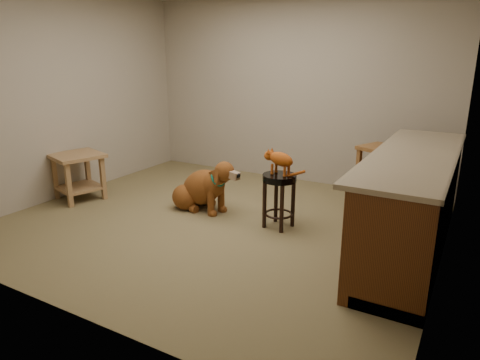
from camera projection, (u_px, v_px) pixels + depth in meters
The scene contains 8 objects.
floor at pixel (218, 222), 4.76m from camera, with size 4.50×4.00×0.01m, color brown.
room_shell at pixel (216, 66), 4.28m from camera, with size 4.54×4.04×2.62m.
cabinet_run at pixel (412, 206), 3.96m from camera, with size 0.70×2.56×0.94m.
padded_stool at pixel (279, 190), 4.51m from camera, with size 0.36×0.36×0.59m.
wood_stool at pixel (379, 178), 4.97m from camera, with size 0.56×0.56×0.78m.
side_table at pixel (78, 170), 5.40m from camera, with size 0.71×0.71×0.59m.
golden_retriever at pixel (203, 189), 5.08m from camera, with size 1.07×0.58×0.69m.
tabby_kitten at pixel (279, 160), 4.42m from camera, with size 0.48×0.18×0.29m.
Camera 1 is at (2.40, -3.73, 1.80)m, focal length 32.00 mm.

